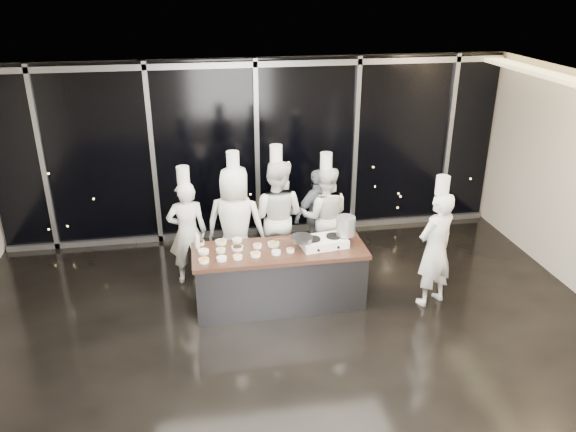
# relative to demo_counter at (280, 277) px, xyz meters

# --- Properties ---
(ground) EXTENTS (9.00, 9.00, 0.00)m
(ground) POSITION_rel_demo_counter_xyz_m (0.00, -0.90, -0.45)
(ground) COLOR black
(ground) RESTS_ON ground
(room_shell) EXTENTS (9.02, 7.02, 3.21)m
(room_shell) POSITION_rel_demo_counter_xyz_m (0.18, -0.90, 1.79)
(room_shell) COLOR beige
(room_shell) RESTS_ON ground
(window_wall) EXTENTS (8.90, 0.11, 3.20)m
(window_wall) POSITION_rel_demo_counter_xyz_m (0.00, 2.53, 1.14)
(window_wall) COLOR black
(window_wall) RESTS_ON ground
(demo_counter) EXTENTS (2.46, 0.86, 0.90)m
(demo_counter) POSITION_rel_demo_counter_xyz_m (0.00, 0.00, 0.00)
(demo_counter) COLOR #38373D
(demo_counter) RESTS_ON ground
(stove) EXTENTS (0.70, 0.49, 0.14)m
(stove) POSITION_rel_demo_counter_xyz_m (0.63, -0.00, 0.51)
(stove) COLOR white
(stove) RESTS_ON demo_counter
(frying_pan) EXTENTS (0.56, 0.36, 0.05)m
(frying_pan) POSITION_rel_demo_counter_xyz_m (0.30, -0.05, 0.61)
(frying_pan) COLOR slate
(frying_pan) RESTS_ON stove
(stock_pot) EXTENTS (0.30, 0.30, 0.27)m
(stock_pot) POSITION_rel_demo_counter_xyz_m (0.97, 0.03, 0.72)
(stock_pot) COLOR silver
(stock_pot) RESTS_ON stove
(prep_bowls) EXTENTS (1.35, 0.69, 0.05)m
(prep_bowls) POSITION_rel_demo_counter_xyz_m (-0.59, 0.05, 0.47)
(prep_bowls) COLOR white
(prep_bowls) RESTS_ON demo_counter
(squeeze_bottle) EXTENTS (0.07, 0.07, 0.26)m
(squeeze_bottle) POSITION_rel_demo_counter_xyz_m (-1.14, 0.22, 0.57)
(squeeze_bottle) COLOR white
(squeeze_bottle) RESTS_ON demo_counter
(chef_far_left) EXTENTS (0.63, 0.44, 1.89)m
(chef_far_left) POSITION_rel_demo_counter_xyz_m (-1.28, 0.93, 0.40)
(chef_far_left) COLOR white
(chef_far_left) RESTS_ON ground
(chef_left) EXTENTS (1.05, 0.83, 2.11)m
(chef_left) POSITION_rel_demo_counter_xyz_m (-0.55, 0.85, 0.50)
(chef_left) COLOR white
(chef_left) RESTS_ON ground
(chef_center) EXTENTS (1.13, 1.03, 2.11)m
(chef_center) POSITION_rel_demo_counter_xyz_m (0.13, 1.07, 0.50)
(chef_center) COLOR white
(chef_center) RESTS_ON ground
(guest) EXTENTS (1.00, 0.70, 1.57)m
(guest) POSITION_rel_demo_counter_xyz_m (0.88, 1.39, 0.33)
(guest) COLOR #15213B
(guest) RESTS_ON ground
(chef_right) EXTENTS (0.93, 0.79, 1.92)m
(chef_right) POSITION_rel_demo_counter_xyz_m (0.93, 1.16, 0.40)
(chef_right) COLOR white
(chef_right) RESTS_ON ground
(chef_side) EXTENTS (0.75, 0.63, 1.97)m
(chef_side) POSITION_rel_demo_counter_xyz_m (2.20, -0.32, 0.44)
(chef_side) COLOR white
(chef_side) RESTS_ON ground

